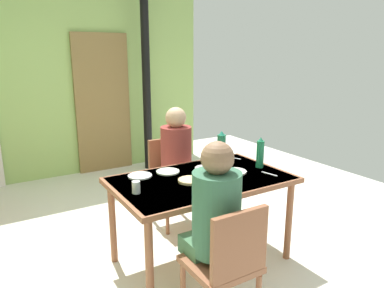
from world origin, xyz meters
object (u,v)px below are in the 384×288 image
person_near_diner (215,211)px  water_bottle_green_near (260,153)px  person_far_diner (177,152)px  water_bottle_green_far (221,147)px  serving_bowl_center (205,171)px  chair_near_diner (227,263)px  dining_table (202,186)px  chair_far_diner (171,176)px

person_near_diner → water_bottle_green_near: 1.10m
person_far_diner → water_bottle_green_far: person_far_diner is taller
water_bottle_green_near → serving_bowl_center: water_bottle_green_near is taller
chair_near_diner → water_bottle_green_near: size_ratio=3.18×
water_bottle_green_near → water_bottle_green_far: 0.38m
dining_table → water_bottle_green_far: bearing=36.6°
person_far_diner → dining_table: bearing=78.6°
dining_table → person_near_diner: size_ratio=1.85×
serving_bowl_center → chair_near_diner: bearing=-115.0°
dining_table → person_near_diner: 0.73m
water_bottle_green_far → serving_bowl_center: water_bottle_green_far is taller
dining_table → serving_bowl_center: serving_bowl_center is taller
person_far_diner → water_bottle_green_far: bearing=130.0°
water_bottle_green_near → serving_bowl_center: (-0.51, 0.10, -0.10)m
person_far_diner → water_bottle_green_near: (0.46, -0.68, 0.08)m
chair_far_diner → serving_bowl_center: 0.77m
dining_table → water_bottle_green_near: 0.62m
chair_far_diner → water_bottle_green_far: 0.67m
water_bottle_green_near → water_bottle_green_far: bearing=117.2°
dining_table → serving_bowl_center: size_ratio=8.36×
dining_table → water_bottle_green_far: water_bottle_green_far is taller
person_far_diner → water_bottle_green_near: size_ratio=2.82×
person_near_diner → serving_bowl_center: size_ratio=4.53×
chair_far_diner → water_bottle_green_far: bearing=120.9°
chair_near_diner → serving_bowl_center: bearing=65.0°
dining_table → chair_near_diner: chair_near_diner is taller
water_bottle_green_near → chair_far_diner: bearing=119.4°
person_near_diner → serving_bowl_center: person_near_diner is taller
chair_near_diner → serving_bowl_center: chair_near_diner is taller
dining_table → chair_far_diner: chair_far_diner is taller
person_near_diner → person_far_diner: (0.45, 1.30, 0.00)m
person_near_diner → water_bottle_green_far: (0.74, 0.96, 0.09)m
dining_table → water_bottle_green_near: bearing=-2.8°
person_near_diner → water_bottle_green_near: (0.91, 0.62, 0.08)m
person_far_diner → chair_far_diner: bearing=-90.0°
chair_near_diner → person_near_diner: 0.31m
chair_near_diner → serving_bowl_center: (0.40, 0.85, 0.27)m
chair_near_diner → water_bottle_green_near: 1.24m
person_far_diner → person_near_diner: bearing=70.9°
chair_near_diner → water_bottle_green_far: bearing=56.1°
chair_near_diner → serving_bowl_center: 0.98m
chair_far_diner → water_bottle_green_far: size_ratio=3.07×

